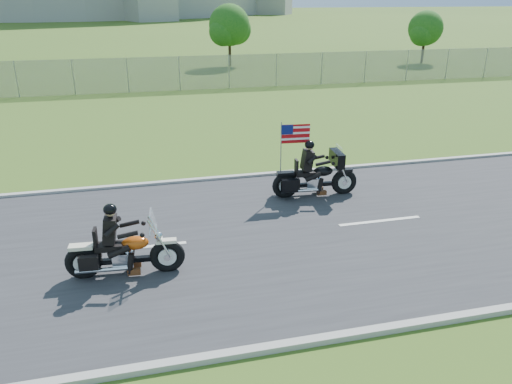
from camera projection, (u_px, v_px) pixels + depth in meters
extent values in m
plane|color=#375119|center=(224.00, 240.00, 11.74)|extent=(420.00, 420.00, 0.00)
cube|color=#28282B|center=(224.00, 239.00, 11.73)|extent=(120.00, 8.00, 0.04)
cube|color=#9E9B93|center=(201.00, 180.00, 15.38)|extent=(120.00, 0.18, 0.12)
cube|color=#9E9B93|center=(270.00, 348.00, 8.07)|extent=(120.00, 0.18, 0.12)
cube|color=gray|center=(73.00, 77.00, 28.31)|extent=(60.00, 0.03, 2.00)
cylinder|color=#382316|center=(230.00, 50.00, 39.68)|extent=(0.22, 0.22, 2.52)
sphere|color=#1B5015|center=(229.00, 25.00, 38.98)|extent=(3.20, 3.20, 3.20)
sphere|color=#1B5015|center=(236.00, 29.00, 39.69)|extent=(2.40, 2.40, 2.40)
sphere|color=#1B5015|center=(223.00, 31.00, 38.66)|extent=(2.24, 2.24, 2.24)
cylinder|color=#382316|center=(423.00, 49.00, 41.48)|extent=(0.22, 0.22, 2.24)
sphere|color=#1B5015|center=(426.00, 28.00, 40.86)|extent=(2.80, 2.80, 2.80)
sphere|color=#1B5015|center=(428.00, 32.00, 41.49)|extent=(2.10, 2.10, 2.10)
sphere|color=#1B5015|center=(422.00, 34.00, 40.59)|extent=(1.96, 1.96, 1.96)
torus|color=black|center=(167.00, 256.00, 10.25)|extent=(0.74, 0.23, 0.73)
torus|color=black|center=(83.00, 262.00, 10.00)|extent=(0.74, 0.23, 0.73)
ellipsoid|color=#C14A0E|center=(135.00, 243.00, 10.03)|extent=(0.57, 0.36, 0.27)
cube|color=black|center=(109.00, 247.00, 9.97)|extent=(0.56, 0.34, 0.12)
cube|color=black|center=(110.00, 229.00, 9.83)|extent=(0.27, 0.41, 0.54)
sphere|color=black|center=(110.00, 209.00, 9.69)|extent=(0.28, 0.28, 0.26)
cube|color=silver|center=(153.00, 220.00, 9.92)|extent=(0.07, 0.45, 0.39)
torus|color=black|center=(344.00, 182.00, 14.27)|extent=(0.76, 0.24, 0.75)
torus|color=black|center=(285.00, 185.00, 14.00)|extent=(0.76, 0.24, 0.75)
ellipsoid|color=black|center=(323.00, 171.00, 14.04)|extent=(0.59, 0.36, 0.28)
cube|color=black|center=(305.00, 174.00, 13.97)|extent=(0.58, 0.34, 0.12)
cube|color=black|center=(307.00, 160.00, 13.83)|extent=(0.27, 0.42, 0.56)
sphere|color=black|center=(310.00, 145.00, 13.68)|extent=(0.29, 0.29, 0.27)
cube|color=black|center=(337.00, 158.00, 13.96)|extent=(0.28, 0.82, 0.41)
cube|color=#B70C11|center=(296.00, 134.00, 13.71)|extent=(0.81, 0.08, 0.53)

